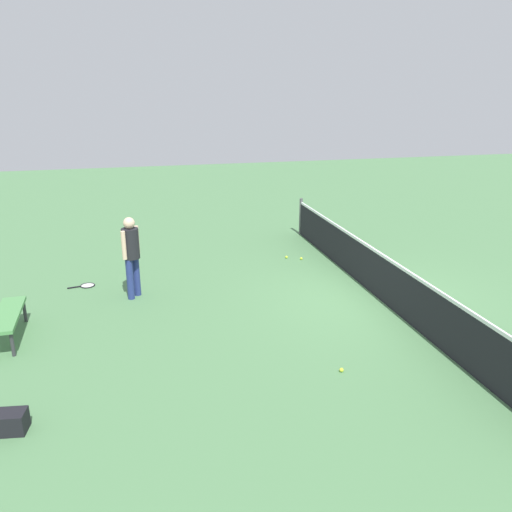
{
  "coord_description": "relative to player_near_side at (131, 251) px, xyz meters",
  "views": [
    {
      "loc": [
        8.92,
        -4.82,
        4.15
      ],
      "look_at": [
        -0.63,
        -2.45,
        0.9
      ],
      "focal_mm": 35.96,
      "sensor_mm": 36.0,
      "label": 1
    }
  ],
  "objects": [
    {
      "name": "tennis_ball_midcourt",
      "position": [
        3.8,
        3.01,
        -0.98
      ],
      "size": [
        0.07,
        0.07,
        0.07
      ],
      "primitive_type": "sphere",
      "color": "#C6E033",
      "rests_on": "ground_plane"
    },
    {
      "name": "tennis_ball_near_player",
      "position": [
        -1.45,
        4.14,
        -0.98
      ],
      "size": [
        0.07,
        0.07,
        0.07
      ],
      "primitive_type": "sphere",
      "color": "#C6E033",
      "rests_on": "ground_plane"
    },
    {
      "name": "court_net",
      "position": [
        1.25,
        4.89,
        -0.51
      ],
      "size": [
        10.09,
        0.09,
        1.07
      ],
      "color": "#4C4C51",
      "rests_on": "ground_plane"
    },
    {
      "name": "player_near_side",
      "position": [
        0.0,
        0.0,
        0.0
      ],
      "size": [
        0.48,
        0.48,
        1.7
      ],
      "color": "navy",
      "rests_on": "ground_plane"
    },
    {
      "name": "tennis_ball_by_net",
      "position": [
        -1.65,
        3.81,
        -0.98
      ],
      "size": [
        0.07,
        0.07,
        0.07
      ],
      "primitive_type": "sphere",
      "color": "#C6E033",
      "rests_on": "ground_plane"
    },
    {
      "name": "tennis_racket_near_player",
      "position": [
        -0.87,
        -1.02,
        -1.0
      ],
      "size": [
        0.37,
        0.6,
        0.03
      ],
      "color": "black",
      "rests_on": "ground_plane"
    },
    {
      "name": "ground_plane",
      "position": [
        1.25,
        4.89,
        -1.01
      ],
      "size": [
        40.0,
        40.0,
        0.0
      ],
      "primitive_type": "plane",
      "color": "#4C7A4C"
    },
    {
      "name": "courtside_bench",
      "position": [
        1.39,
        -2.13,
        -0.59
      ],
      "size": [
        1.51,
        0.44,
        0.48
      ],
      "color": "#4C8C4C",
      "rests_on": "ground_plane"
    }
  ]
}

